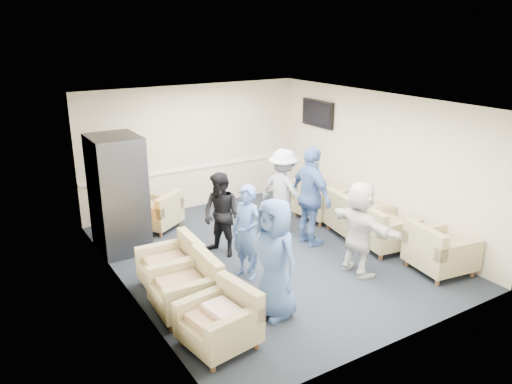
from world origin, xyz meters
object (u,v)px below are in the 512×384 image
armchair_left_far (174,267)px  person_back_left (221,215)px  armchair_left_near (222,322)px  person_front_right (360,228)px  armchair_left_mid (189,289)px  armchair_corner (158,214)px  person_mid_right (311,197)px  vending_machine (118,194)px  person_front_left (274,259)px  person_mid_left (247,232)px  armchair_right_far (318,203)px  person_back_right (283,191)px  armchair_right_midfar (353,216)px  armchair_right_near (438,252)px  armchair_right_midnear (383,231)px

armchair_left_far → person_back_left: bearing=121.4°
armchair_left_near → person_front_right: size_ratio=0.60×
armchair_left_mid → armchair_corner: armchair_left_mid is taller
armchair_corner → person_mid_right: person_mid_right is taller
vending_machine → person_front_left: bearing=-71.0°
armchair_corner → person_mid_left: 2.72m
armchair_right_far → person_back_right: person_back_right is taller
armchair_right_midfar → person_mid_left: bearing=108.8°
armchair_right_midfar → person_front_right: bearing=150.4°
armchair_right_far → person_mid_right: (-0.94, -0.95, 0.58)m
person_back_left → armchair_left_mid: bearing=-65.2°
armchair_left_far → person_mid_left: 1.25m
armchair_right_near → vending_machine: 5.52m
armchair_right_midnear → person_front_right: person_front_right is taller
person_mid_left → person_back_right: bearing=110.1°
person_back_left → person_back_right: person_back_right is taller
armchair_corner → vending_machine: vending_machine is taller
armchair_left_far → person_mid_left: size_ratio=0.57×
armchair_right_midfar → person_front_right: size_ratio=0.68×
armchair_right_near → person_back_right: bearing=30.4°
armchair_right_midnear → person_back_right: size_ratio=0.61×
person_front_left → person_back_right: size_ratio=1.04×
armchair_left_mid → person_mid_right: size_ratio=0.48×
vending_machine → armchair_left_mid: bearing=-86.4°
armchair_right_midnear → person_back_left: 2.92m
armchair_right_midfar → person_back_left: 2.68m
armchair_right_near → person_back_left: bearing=56.1°
armchair_left_mid → armchair_right_midfar: bearing=105.5°
armchair_corner → person_front_left: 3.84m
armchair_left_mid → armchair_right_midnear: armchair_right_midnear is taller
armchair_left_mid → armchair_right_far: size_ratio=0.92×
vending_machine → person_back_left: 1.87m
armchair_left_far → armchair_right_midnear: bearing=82.3°
person_mid_left → person_back_right: size_ratio=0.93×
vending_machine → person_back_left: (1.42, -1.18, -0.30)m
armchair_left_mid → armchair_right_near: size_ratio=0.89×
armchair_left_far → armchair_right_far: size_ratio=0.90×
vending_machine → person_back_left: vending_machine is taller
armchair_right_near → armchair_right_midfar: 1.92m
armchair_right_midnear → armchair_right_far: 1.82m
armchair_left_far → armchair_right_far: armchair_right_far is taller
armchair_left_near → person_back_left: 2.70m
person_mid_left → person_front_left: bearing=-31.5°
armchair_left_mid → vending_machine: size_ratio=0.43×
person_front_left → person_back_right: 3.07m
armchair_right_far → person_front_left: 3.87m
armchair_left_far → armchair_right_far: (3.71, 1.15, 0.01)m
armchair_left_far → armchair_right_midfar: armchair_right_midfar is taller
armchair_left_mid → person_back_left: 1.93m
person_front_left → person_front_right: (1.86, 0.32, -0.07)m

